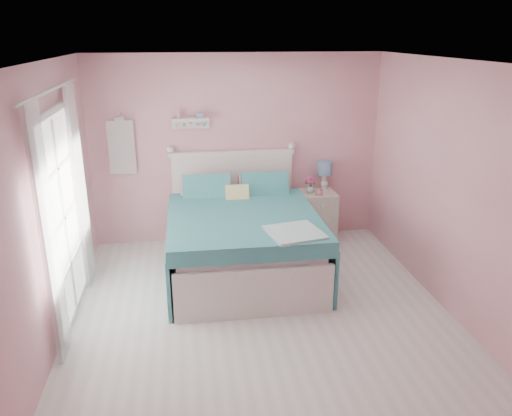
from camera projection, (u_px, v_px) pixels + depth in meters
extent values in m
plane|color=beige|center=(262.00, 317.00, 5.27)|extent=(4.50, 4.50, 0.00)
plane|color=#C77E86|center=(237.00, 150.00, 6.93)|extent=(4.00, 0.00, 4.00)
plane|color=#C77E86|center=(327.00, 330.00, 2.73)|extent=(4.00, 0.00, 4.00)
plane|color=#C77E86|center=(47.00, 211.00, 4.56)|extent=(0.00, 4.50, 4.50)
plane|color=#C77E86|center=(455.00, 192.00, 5.11)|extent=(0.00, 4.50, 4.50)
plane|color=white|center=(263.00, 62.00, 4.40)|extent=(4.50, 4.50, 0.00)
cube|color=silver|center=(242.00, 254.00, 6.20)|extent=(1.65, 2.17, 0.47)
cube|color=silver|center=(242.00, 231.00, 6.10)|extent=(1.59, 2.11, 0.16)
cube|color=silver|center=(233.00, 198.00, 7.09)|extent=(1.68, 0.07, 1.24)
cube|color=silver|center=(232.00, 153.00, 6.88)|extent=(1.74, 0.09, 0.06)
cube|color=silver|center=(255.00, 294.00, 5.18)|extent=(1.68, 0.06, 0.56)
cube|color=teal|center=(243.00, 222.00, 5.90)|extent=(1.77, 1.91, 0.18)
cube|color=pink|center=(206.00, 191.00, 6.67)|extent=(0.68, 0.28, 0.43)
cube|color=pink|center=(263.00, 189.00, 6.78)|extent=(0.68, 0.28, 0.43)
cube|color=#CCBC59|center=(237.00, 197.00, 6.46)|extent=(0.30, 0.22, 0.31)
cube|color=beige|center=(317.00, 216.00, 7.16)|extent=(0.49, 0.46, 0.71)
cube|color=silver|center=(322.00, 206.00, 6.88)|extent=(0.43, 0.02, 0.16)
sphere|color=white|center=(322.00, 207.00, 6.86)|extent=(0.03, 0.03, 0.03)
cylinder|color=white|center=(324.00, 190.00, 7.14)|extent=(0.14, 0.14, 0.02)
cylinder|color=white|center=(324.00, 182.00, 7.10)|extent=(0.07, 0.07, 0.23)
cylinder|color=#6C8AB5|center=(325.00, 168.00, 7.03)|extent=(0.21, 0.21, 0.19)
imported|color=silver|center=(310.00, 188.00, 7.01)|extent=(0.13, 0.13, 0.14)
imported|color=pink|center=(319.00, 193.00, 6.91)|extent=(0.12, 0.12, 0.08)
sphere|color=#D14783|center=(311.00, 178.00, 6.96)|extent=(0.06, 0.06, 0.06)
sphere|color=#D14783|center=(313.00, 180.00, 7.00)|extent=(0.06, 0.06, 0.06)
sphere|color=#D14783|center=(307.00, 180.00, 6.97)|extent=(0.06, 0.06, 0.06)
sphere|color=#D14783|center=(312.00, 183.00, 6.95)|extent=(0.06, 0.06, 0.06)
sphere|color=#D14783|center=(309.00, 182.00, 6.95)|extent=(0.06, 0.06, 0.06)
cube|color=silver|center=(191.00, 120.00, 6.62)|extent=(0.50, 0.14, 0.04)
cube|color=silver|center=(191.00, 124.00, 6.70)|extent=(0.50, 0.03, 0.12)
cylinder|color=#D18C99|center=(179.00, 114.00, 6.58)|extent=(0.06, 0.06, 0.10)
cube|color=#6C8AB5|center=(199.00, 116.00, 6.62)|extent=(0.08, 0.06, 0.07)
cube|color=white|center=(122.00, 147.00, 6.62)|extent=(0.34, 0.03, 0.72)
cube|color=silver|center=(48.00, 113.00, 4.66)|extent=(0.04, 1.32, 0.06)
cube|color=silver|center=(75.00, 309.00, 5.36)|extent=(0.04, 1.32, 0.06)
cube|color=silver|center=(48.00, 246.00, 4.43)|extent=(0.04, 0.06, 2.10)
cube|color=silver|center=(75.00, 201.00, 5.61)|extent=(0.04, 0.06, 2.10)
cube|color=white|center=(63.00, 218.00, 5.01)|extent=(0.02, 1.20, 2.04)
cube|color=white|center=(49.00, 237.00, 4.29)|extent=(0.04, 0.40, 2.32)
cube|color=white|center=(80.00, 187.00, 5.68)|extent=(0.04, 0.40, 2.32)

